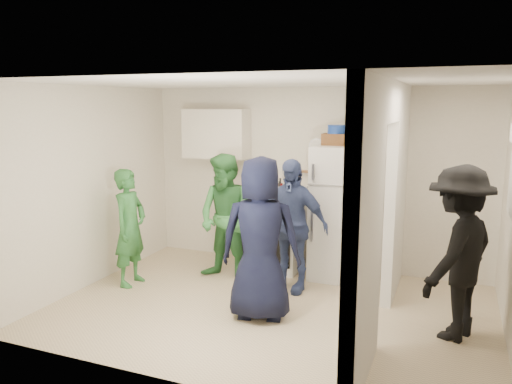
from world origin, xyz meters
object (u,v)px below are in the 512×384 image
(person_green_left, at_px, (130,227))
(stove, at_px, (273,234))
(fridge, at_px, (341,213))
(person_denim, at_px, (290,225))
(person_navy, at_px, (260,239))
(blue_bowl, at_px, (337,129))
(yellow_cup_stack_top, at_px, (360,137))
(person_nook, at_px, (458,253))
(person_green_center, at_px, (227,218))
(wicker_basket, at_px, (337,139))

(person_green_left, bearing_deg, stove, -50.29)
(fridge, distance_m, person_denim, 0.83)
(person_green_left, bearing_deg, person_navy, -101.65)
(blue_bowl, relative_size, person_navy, 0.14)
(yellow_cup_stack_top, relative_size, person_denim, 0.15)
(person_green_left, bearing_deg, blue_bowl, -62.23)
(person_denim, bearing_deg, person_navy, -88.11)
(fridge, bearing_deg, person_nook, -42.00)
(fridge, xyz_separation_m, person_nook, (1.42, -1.28, -0.02))
(stove, height_order, person_green_center, person_green_center)
(person_green_center, bearing_deg, wicker_basket, 40.31)
(yellow_cup_stack_top, height_order, person_green_center, yellow_cup_stack_top)
(person_green_center, bearing_deg, person_navy, -37.91)
(stove, bearing_deg, fridge, -1.80)
(person_green_left, height_order, person_navy, person_navy)
(person_denim, xyz_separation_m, person_navy, (-0.04, -0.91, 0.06))
(person_green_center, xyz_separation_m, person_nook, (2.76, -0.61, 0.03))
(wicker_basket, bearing_deg, blue_bowl, 0.00)
(blue_bowl, distance_m, person_green_left, 2.91)
(fridge, height_order, blue_bowl, blue_bowl)
(person_navy, bearing_deg, person_nook, 176.32)
(fridge, height_order, wicker_basket, wicker_basket)
(person_green_center, bearing_deg, blue_bowl, 40.31)
(person_green_left, bearing_deg, person_denim, -75.18)
(person_green_center, relative_size, person_denim, 1.01)
(blue_bowl, xyz_separation_m, person_green_left, (-2.31, -1.30, -1.21))
(person_denim, distance_m, person_nook, 1.99)
(wicker_basket, xyz_separation_m, person_navy, (-0.42, -1.63, -0.95))
(wicker_basket, relative_size, person_navy, 0.20)
(person_green_center, xyz_separation_m, person_denim, (0.86, -0.01, -0.01))
(person_green_center, bearing_deg, person_green_left, -141.29)
(blue_bowl, bearing_deg, person_nook, -41.15)
(fridge, height_order, person_green_left, fridge)
(wicker_basket, distance_m, yellow_cup_stack_top, 0.36)
(blue_bowl, relative_size, person_nook, 0.14)
(stove, bearing_deg, wicker_basket, 1.34)
(fridge, bearing_deg, blue_bowl, 153.43)
(stove, height_order, blue_bowl, blue_bowl)
(person_green_center, bearing_deg, yellow_cup_stack_top, 30.23)
(wicker_basket, relative_size, yellow_cup_stack_top, 1.40)
(person_denim, bearing_deg, fridge, 59.46)
(stove, distance_m, fridge, 1.03)
(stove, distance_m, blue_bowl, 1.70)
(yellow_cup_stack_top, bearing_deg, wicker_basket, 154.89)
(person_green_left, xyz_separation_m, person_nook, (3.83, -0.03, 0.11))
(fridge, height_order, person_denim, fridge)
(person_green_center, distance_m, person_navy, 1.23)
(stove, distance_m, person_denim, 0.92)
(wicker_basket, height_order, person_green_center, wicker_basket)
(yellow_cup_stack_top, bearing_deg, fridge, 155.56)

